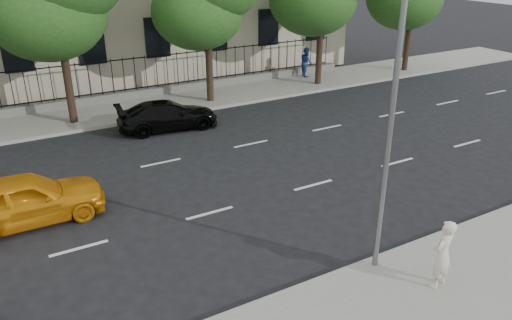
{
  "coord_description": "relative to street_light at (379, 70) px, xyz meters",
  "views": [
    {
      "loc": [
        -5.52,
        -10.15,
        7.83
      ],
      "look_at": [
        1.97,
        3.0,
        1.21
      ],
      "focal_mm": 35.0,
      "sensor_mm": 36.0,
      "label": 1
    }
  ],
  "objects": [
    {
      "name": "ground",
      "position": [
        -2.5,
        1.77,
        -5.15
      ],
      "size": [
        120.0,
        120.0,
        0.0
      ],
      "primitive_type": "plane",
      "color": "black",
      "rests_on": "ground"
    },
    {
      "name": "far_sidewalk",
      "position": [
        -2.5,
        15.77,
        -5.07
      ],
      "size": [
        60.0,
        4.0,
        0.15
      ],
      "primitive_type": "cube",
      "color": "gray",
      "rests_on": "ground"
    },
    {
      "name": "lane_markings",
      "position": [
        -2.5,
        6.52,
        -5.14
      ],
      "size": [
        49.6,
        4.62,
        0.01
      ],
      "primitive_type": null,
      "color": "silver",
      "rests_on": "ground"
    },
    {
      "name": "iron_fence",
      "position": [
        -2.5,
        17.47,
        -4.5
      ],
      "size": [
        30.0,
        0.5,
        2.2
      ],
      "color": "slate",
      "rests_on": "far_sidewalk"
    },
    {
      "name": "street_light",
      "position": [
        0.0,
        0.0,
        0.0
      ],
      "size": [
        0.25,
        3.32,
        8.05
      ],
      "color": "slate",
      "rests_on": "near_sidewalk"
    },
    {
      "name": "yellow_taxi",
      "position": [
        -7.52,
        6.5,
        -4.36
      ],
      "size": [
        4.62,
        1.88,
        1.57
      ],
      "primitive_type": "imported",
      "rotation": [
        0.0,
        0.0,
        1.56
      ],
      "color": "orange",
      "rests_on": "ground"
    },
    {
      "name": "black_sedan",
      "position": [
        -0.87,
        12.25,
        -4.49
      ],
      "size": [
        4.7,
        2.35,
        1.31
      ],
      "primitive_type": "imported",
      "rotation": [
        0.0,
        0.0,
        1.45
      ],
      "color": "black",
      "rests_on": "ground"
    },
    {
      "name": "woman_near",
      "position": [
        0.74,
        -1.94,
        -4.1
      ],
      "size": [
        0.74,
        0.58,
        1.79
      ],
      "primitive_type": "imported",
      "rotation": [
        0.0,
        0.0,
        3.39
      ],
      "color": "#EEE5CC",
      "rests_on": "near_sidewalk"
    },
    {
      "name": "pedestrian_far",
      "position": [
        9.87,
        16.75,
        -4.1
      ],
      "size": [
        0.91,
        1.04,
        1.79
      ],
      "primitive_type": "imported",
      "rotation": [
        0.0,
        0.0,
        1.27
      ],
      "color": "navy",
      "rests_on": "far_sidewalk"
    }
  ]
}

